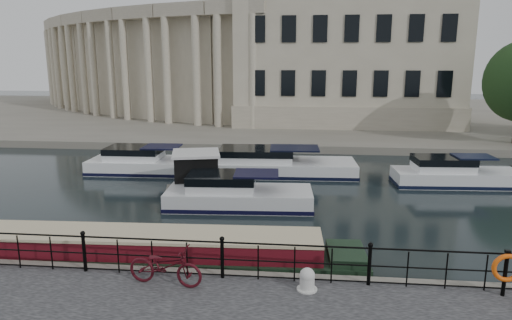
{
  "coord_description": "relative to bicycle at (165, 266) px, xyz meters",
  "views": [
    {
      "loc": [
        2.14,
        -13.83,
        6.5
      ],
      "look_at": [
        0.5,
        2.0,
        3.0
      ],
      "focal_mm": 32.0,
      "sensor_mm": 36.0,
      "label": 1
    }
  ],
  "objects": [
    {
      "name": "ground_plane",
      "position": [
        1.45,
        2.81,
        -1.1
      ],
      "size": [
        160.0,
        160.0,
        0.0
      ],
      "primitive_type": "plane",
      "color": "black",
      "rests_on": "ground"
    },
    {
      "name": "far_bank",
      "position": [
        1.45,
        41.81,
        -0.82
      ],
      "size": [
        120.0,
        42.0,
        0.55
      ],
      "primitive_type": "cube",
      "color": "#6B665B",
      "rests_on": "ground_plane"
    },
    {
      "name": "railing",
      "position": [
        1.45,
        0.56,
        0.1
      ],
      "size": [
        24.14,
        0.14,
        1.22
      ],
      "color": "black",
      "rests_on": "near_quay"
    },
    {
      "name": "civic_building",
      "position": [
        0.45,
        37.52,
        5.94
      ],
      "size": [
        53.55,
        31.84,
        16.85
      ],
      "color": "#ADA38C",
      "rests_on": "far_bank"
    },
    {
      "name": "bicycle",
      "position": [
        0.0,
        0.0,
        0.0
      ],
      "size": [
        2.16,
        1.01,
        1.09
      ],
      "primitive_type": "imported",
      "rotation": [
        0.0,
        0.0,
        1.43
      ],
      "color": "#410B13",
      "rests_on": "near_quay"
    },
    {
      "name": "mooring_bollard",
      "position": [
        3.8,
        0.11,
        -0.26
      ],
      "size": [
        0.55,
        0.55,
        0.61
      ],
      "color": "beige",
      "rests_on": "near_quay"
    },
    {
      "name": "life_ring_post",
      "position": [
        8.82,
        0.26,
        0.24
      ],
      "size": [
        0.77,
        0.2,
        1.25
      ],
      "color": "black",
      "rests_on": "near_quay"
    },
    {
      "name": "narrowboat",
      "position": [
        -1.37,
        2.05,
        -0.73
      ],
      "size": [
        14.17,
        2.44,
        1.52
      ],
      "rotation": [
        0.0,
        0.0,
        0.04
      ],
      "color": "black",
      "rests_on": "ground_plane"
    },
    {
      "name": "harbour_hut",
      "position": [
        -1.57,
        10.32,
        -0.14
      ],
      "size": [
        3.59,
        3.21,
        2.19
      ],
      "rotation": [
        0.0,
        0.0,
        0.23
      ],
      "color": "#6B665B",
      "rests_on": "ground_plane"
    },
    {
      "name": "cabin_cruisers",
      "position": [
        1.66,
        13.07,
        -0.73
      ],
      "size": [
        24.01,
        9.3,
        1.99
      ],
      "color": "silver",
      "rests_on": "ground_plane"
    }
  ]
}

